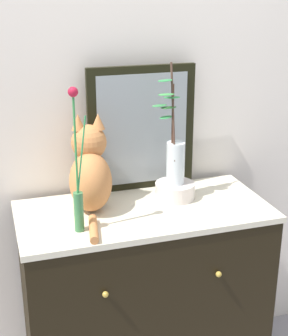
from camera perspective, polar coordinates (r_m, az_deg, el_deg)
wall_back at (r=2.29m, az=-2.44°, el=7.16°), size 4.40×0.08×2.60m
sideboard at (r=2.35m, az=0.00°, el=-14.92°), size 1.04×0.51×0.93m
mirror_leaning at (r=2.24m, az=-0.24°, el=4.39°), size 0.48×0.03×0.55m
cat_sitting at (r=2.08m, az=-6.04°, el=-0.41°), size 0.21×0.45×0.39m
vase_slim_green at (r=1.88m, az=-7.42°, el=-2.03°), size 0.06×0.04×0.55m
bowl_porcelain at (r=2.21m, az=3.47°, el=-2.54°), size 0.17×0.17×0.07m
vase_glass_clear at (r=2.15m, az=3.46°, el=1.27°), size 0.15×0.08×0.51m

